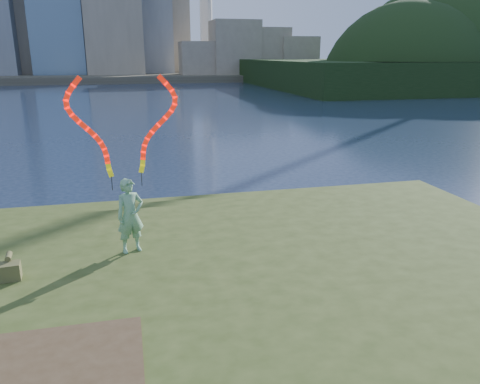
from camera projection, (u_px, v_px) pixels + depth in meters
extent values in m
plane|color=#19253E|center=(170.00, 305.00, 9.48)|extent=(320.00, 320.00, 0.00)
cube|color=#374619|center=(185.00, 378.00, 7.10)|extent=(20.00, 18.00, 0.30)
cube|color=#374619|center=(182.00, 352.00, 7.31)|extent=(17.00, 15.00, 0.30)
cube|color=#374619|center=(180.00, 331.00, 7.43)|extent=(14.00, 12.00, 0.30)
cube|color=#4A4536|center=(128.00, 75.00, 97.92)|extent=(320.00, 40.00, 1.20)
cube|color=black|center=(471.00, 72.00, 77.15)|extent=(70.00, 42.00, 4.00)
imported|color=#1D7B38|center=(130.00, 216.00, 9.86)|extent=(0.68, 0.56, 1.61)
cylinder|color=black|center=(112.00, 183.00, 9.58)|extent=(0.02, 0.02, 0.30)
cylinder|color=black|center=(142.00, 179.00, 9.92)|extent=(0.02, 0.02, 0.30)
cube|color=brown|center=(8.00, 272.00, 8.75)|extent=(0.49, 0.35, 0.33)
cylinder|color=brown|center=(9.00, 256.00, 8.90)|extent=(0.14, 0.31, 0.11)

